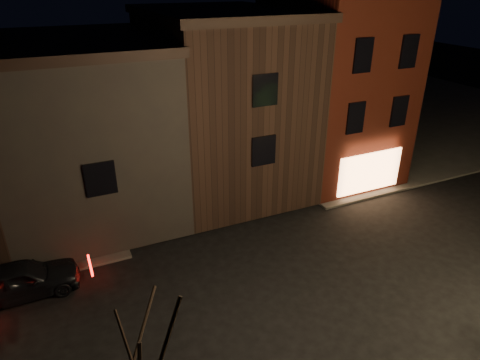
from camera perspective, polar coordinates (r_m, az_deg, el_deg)
name	(u,v)px	position (r m, az deg, el deg)	size (l,w,h in m)	color
ground	(293,297)	(16.85, 7.03, -15.20)	(120.00, 120.00, 0.00)	black
sidewalk_far_right	(366,105)	(42.35, 16.46, 9.61)	(30.00, 30.00, 0.12)	#2D2B28
corner_building	(332,83)	(25.78, 12.19, 12.56)	(6.50, 8.50, 10.50)	#49160D
row_building_a	(221,101)	(23.65, -2.52, 10.54)	(7.30, 10.30, 9.40)	black
row_building_b	(83,127)	(22.22, -20.18, 6.65)	(7.80, 10.30, 8.40)	black
parked_car_a	(20,280)	(18.31, -27.23, -11.75)	(1.68, 4.17, 1.42)	black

